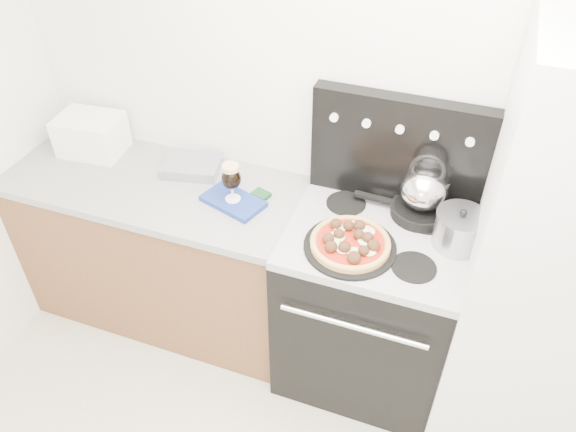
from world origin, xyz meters
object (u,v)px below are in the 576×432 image
at_px(pizza, 350,241).
at_px(tea_kettle, 425,186).
at_px(oven_mitt, 233,201).
at_px(toaster_oven, 91,134).
at_px(pizza_pan, 350,247).
at_px(stock_pot, 459,231).
at_px(fridge, 556,273).
at_px(skillet, 420,211).
at_px(base_cabinet, 166,252).
at_px(stove_body, 367,309).
at_px(beer_glass, 232,182).

xyz_separation_m(pizza, tea_kettle, (0.23, 0.31, 0.12)).
bearing_deg(tea_kettle, oven_mitt, -149.12).
distance_m(toaster_oven, oven_mitt, 0.87).
distance_m(pizza_pan, stock_pot, 0.45).
bearing_deg(fridge, skillet, 159.30).
bearing_deg(oven_mitt, base_cabinet, 176.91).
xyz_separation_m(pizza, stock_pot, (0.41, 0.17, 0.04)).
relative_size(base_cabinet, stove_body, 1.65).
xyz_separation_m(pizza_pan, pizza, (0.00, 0.00, 0.03)).
distance_m(beer_glass, tea_kettle, 0.84).
xyz_separation_m(stove_body, stock_pot, (0.32, 0.05, 0.55)).
xyz_separation_m(oven_mitt, beer_glass, (0.00, 0.00, 0.11)).
xyz_separation_m(stove_body, skillet, (0.14, 0.19, 0.50)).
bearing_deg(stove_body, tea_kettle, 52.30).
bearing_deg(pizza_pan, skillet, 53.36).
bearing_deg(pizza_pan, stock_pot, 22.98).
bearing_deg(toaster_oven, pizza, -16.20).
height_order(pizza_pan, tea_kettle, tea_kettle).
distance_m(base_cabinet, beer_glass, 0.73).
distance_m(base_cabinet, oven_mitt, 0.65).
bearing_deg(base_cabinet, skillet, 7.32).
relative_size(toaster_oven, pizza, 0.95).
distance_m(toaster_oven, tea_kettle, 1.67).
bearing_deg(skillet, fridge, -20.70).
distance_m(pizza, skillet, 0.39).
xyz_separation_m(fridge, oven_mitt, (-1.37, 0.03, -0.04)).
height_order(stove_body, toaster_oven, toaster_oven).
height_order(oven_mitt, skillet, skillet).
relative_size(toaster_oven, beer_glass, 1.63).
bearing_deg(stock_pot, toaster_oven, 176.58).
relative_size(toaster_oven, tea_kettle, 1.38).
relative_size(stove_body, oven_mitt, 3.14).
bearing_deg(pizza_pan, toaster_oven, 168.86).
distance_m(base_cabinet, stock_pot, 1.53).
distance_m(pizza, stock_pot, 0.44).
height_order(fridge, toaster_oven, fridge).
distance_m(base_cabinet, tea_kettle, 1.42).
bearing_deg(fridge, toaster_oven, 175.33).
bearing_deg(pizza, tea_kettle, 53.36).
height_order(toaster_oven, oven_mitt, toaster_oven).
height_order(base_cabinet, oven_mitt, oven_mitt).
bearing_deg(pizza_pan, beer_glass, 167.67).
relative_size(stove_body, beer_glass, 4.62).
height_order(toaster_oven, beer_glass, beer_glass).
xyz_separation_m(toaster_oven, tea_kettle, (1.66, 0.03, 0.08)).
xyz_separation_m(oven_mitt, pizza_pan, (0.58, -0.13, 0.01)).
relative_size(fridge, toaster_oven, 6.13).
bearing_deg(fridge, base_cabinet, 178.41).
bearing_deg(skillet, beer_glass, -167.27).
height_order(base_cabinet, pizza_pan, pizza_pan).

